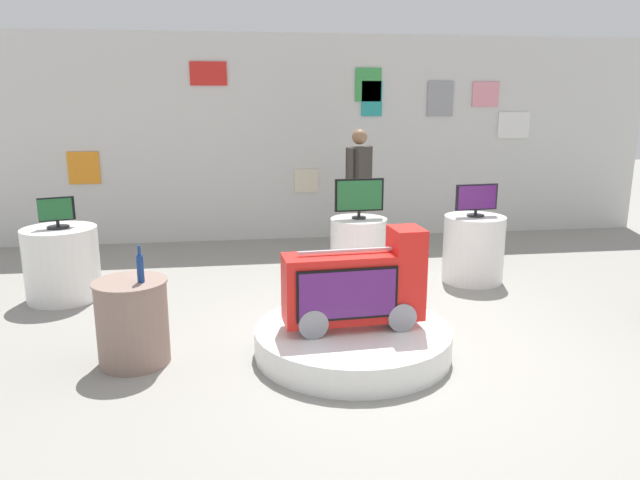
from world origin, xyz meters
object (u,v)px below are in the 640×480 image
object	(u,v)px
display_pedestal_center_rear	(473,249)
shopper_browsing_rear	(359,184)
tv_on_left_rear	(359,196)
display_pedestal_right_rear	(62,264)
display_pedestal_left_rear	(358,252)
tv_on_center_rear	(477,199)
novelty_firetruck_tv	(356,288)
side_table_round	(133,321)
tv_on_right_rear	(57,213)
main_display_pedestal	(353,340)
bottle_on_side_table	(140,267)

from	to	relation	value
display_pedestal_center_rear	shopper_browsing_rear	xyz separation A→B (m)	(-1.14, 1.25, 0.63)
tv_on_left_rear	display_pedestal_right_rear	xyz separation A→B (m)	(-3.28, -0.04, -0.65)
display_pedestal_left_rear	tv_on_center_rear	bearing A→B (deg)	-2.57
novelty_firetruck_tv	display_pedestal_right_rear	bearing A→B (deg)	146.86
novelty_firetruck_tv	display_pedestal_left_rear	world-z (taller)	novelty_firetruck_tv
tv_on_left_rear	display_pedestal_right_rear	world-z (taller)	tv_on_left_rear
display_pedestal_left_rear	tv_on_left_rear	xyz separation A→B (m)	(-0.00, -0.00, 0.65)
side_table_round	shopper_browsing_rear	xyz separation A→B (m)	(2.51, 3.03, 0.66)
display_pedestal_center_rear	tv_on_center_rear	world-z (taller)	tv_on_center_rear
tv_on_left_rear	display_pedestal_center_rear	bearing A→B (deg)	-2.21
novelty_firetruck_tv	display_pedestal_center_rear	distance (m)	2.60
display_pedestal_left_rear	shopper_browsing_rear	size ratio (longest dim) A/B	0.45
tv_on_right_rear	side_table_round	size ratio (longest dim) A/B	0.51
display_pedestal_center_rear	display_pedestal_right_rear	world-z (taller)	same
display_pedestal_center_rear	main_display_pedestal	bearing A→B (deg)	-134.51
novelty_firetruck_tv	tv_on_left_rear	world-z (taller)	tv_on_left_rear
tv_on_left_rear	display_pedestal_center_rear	size ratio (longest dim) A/B	0.72
tv_on_left_rear	display_pedestal_right_rear	distance (m)	3.35
display_pedestal_right_rear	side_table_round	bearing A→B (deg)	-60.29
main_display_pedestal	tv_on_right_rear	size ratio (longest dim) A/B	4.68
display_pedestal_left_rear	display_pedestal_right_rear	world-z (taller)	same
display_pedestal_center_rear	side_table_round	xyz separation A→B (m)	(-3.64, -1.78, -0.03)
display_pedestal_left_rear	side_table_round	distance (m)	2.91
main_display_pedestal	shopper_browsing_rear	distance (m)	3.31
main_display_pedestal	side_table_round	bearing A→B (deg)	177.56
main_display_pedestal	tv_on_left_rear	xyz separation A→B (m)	(0.44, 1.91, 0.93)
novelty_firetruck_tv	main_display_pedestal	bearing A→B (deg)	167.46
tv_on_left_rear	tv_on_center_rear	bearing A→B (deg)	-2.39
display_pedestal_left_rear	tv_on_left_rear	bearing A→B (deg)	-92.43
display_pedestal_left_rear	display_pedestal_center_rear	bearing A→B (deg)	-2.40
display_pedestal_left_rear	display_pedestal_right_rear	size ratio (longest dim) A/B	1.00
display_pedestal_right_rear	display_pedestal_center_rear	bearing A→B (deg)	-0.11
tv_on_left_rear	side_table_round	xyz separation A→B (m)	(-2.26, -1.83, -0.69)
display_pedestal_right_rear	tv_on_right_rear	xyz separation A→B (m)	(-0.00, -0.00, 0.56)
display_pedestal_left_rear	tv_on_right_rear	size ratio (longest dim) A/B	2.21
main_display_pedestal	tv_on_right_rear	xyz separation A→B (m)	(-2.84, 1.86, 0.84)
novelty_firetruck_tv	tv_on_right_rear	xyz separation A→B (m)	(-2.86, 1.87, 0.37)
tv_on_center_rear	display_pedestal_center_rear	bearing A→B (deg)	84.64
side_table_round	shopper_browsing_rear	distance (m)	3.99
display_pedestal_right_rear	shopper_browsing_rear	world-z (taller)	shopper_browsing_rear
main_display_pedestal	tv_on_left_rear	bearing A→B (deg)	76.98
novelty_firetruck_tv	tv_on_right_rear	distance (m)	3.44
display_pedestal_right_rear	shopper_browsing_rear	xyz separation A→B (m)	(3.53, 1.24, 0.63)
display_pedestal_center_rear	bottle_on_side_table	size ratio (longest dim) A/B	2.63
display_pedestal_center_rear	side_table_round	size ratio (longest dim) A/B	1.12
tv_on_left_rear	tv_on_right_rear	xyz separation A→B (m)	(-3.28, -0.05, -0.09)
tv_on_left_rear	shopper_browsing_rear	size ratio (longest dim) A/B	0.32
main_display_pedestal	novelty_firetruck_tv	size ratio (longest dim) A/B	1.40
novelty_firetruck_tv	side_table_round	xyz separation A→B (m)	(-1.84, 0.08, -0.22)
tv_on_left_rear	display_pedestal_center_rear	world-z (taller)	tv_on_left_rear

